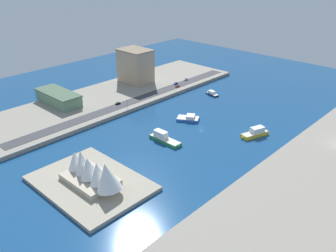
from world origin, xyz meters
name	(u,v)px	position (x,y,z in m)	size (l,w,h in m)	color
ground_plane	(201,128)	(0.00, 0.00, 0.00)	(440.00, 440.00, 0.00)	navy
quay_west	(333,175)	(-93.16, 0.00, 1.44)	(70.00, 240.00, 2.88)	gray
quay_east	(118,95)	(93.16, 0.00, 1.44)	(70.00, 240.00, 2.88)	gray
peninsula_point	(91,183)	(-0.58, 96.74, 1.00)	(63.42, 46.21, 2.00)	#A89E89
road_strip	(136,100)	(69.76, 0.00, 2.96)	(10.94, 228.00, 0.15)	#38383D
ferry_green_doubledeck	(164,138)	(5.50, 33.28, 2.25)	(25.71, 6.76, 6.55)	#2D8C4C
patrol_launch_navy	(212,93)	(35.41, -59.72, 1.41)	(13.86, 7.60, 3.67)	#1E284C
catamaran_blue	(188,118)	(15.62, -3.89, 1.53)	(18.78, 16.22, 4.25)	blue
ferry_yellow_fast	(255,133)	(-34.72, -15.48, 2.36)	(12.06, 21.91, 6.15)	yellow
apartment_midrise_tan	(135,66)	(106.44, -33.05, 18.43)	(30.53, 22.90, 31.03)	tan
terminal_long_green	(58,97)	(110.88, 47.79, 7.74)	(44.42, 18.23, 9.67)	slate
van_white	(186,79)	(73.70, -68.68, 3.80)	(2.21, 4.92, 1.54)	black
pickup_red	(178,86)	(66.67, -48.47, 3.77)	(1.94, 4.80, 1.49)	black
suv_black	(118,103)	(73.42, 16.50, 3.76)	(2.15, 4.43, 1.47)	black
hatchback_blue	(176,83)	(72.87, -53.14, 3.82)	(2.21, 4.60, 1.59)	black
traffic_light_waterfront	(127,102)	(62.91, 15.73, 7.22)	(0.36, 0.36, 6.50)	black
opera_landmark	(93,172)	(-4.09, 96.74, 9.72)	(41.55, 20.19, 18.38)	#BCAD93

